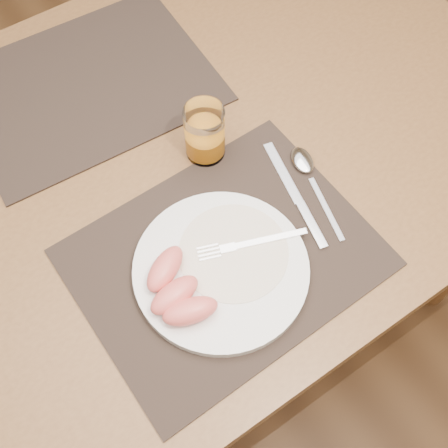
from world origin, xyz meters
TOP-DOWN VIEW (x-y plane):
  - ground at (0.00, 0.00)m, footprint 5.00×5.00m
  - table at (0.00, 0.00)m, footprint 1.40×0.90m
  - placemat_near at (-0.01, -0.22)m, footprint 0.46×0.36m
  - placemat_far at (-0.03, 0.22)m, footprint 0.47×0.37m
  - plate at (-0.03, -0.24)m, footprint 0.27×0.27m
  - plate_dressing at (-0.00, -0.23)m, footprint 0.17×0.17m
  - fork at (0.02, -0.23)m, footprint 0.17×0.08m
  - knife at (0.14, -0.21)m, footprint 0.06×0.22m
  - spoon at (0.19, -0.16)m, footprint 0.07×0.19m
  - juice_glass at (0.07, -0.03)m, footprint 0.07×0.07m
  - grapefruit_wedges at (-0.11, -0.24)m, footprint 0.10×0.14m

SIDE VIEW (x-z plane):
  - ground at x=0.00m, z-range 0.00..0.00m
  - table at x=0.00m, z-range 0.29..1.04m
  - placemat_near at x=-0.01m, z-range 0.75..0.75m
  - placemat_far at x=-0.03m, z-range 0.75..0.75m
  - knife at x=0.14m, z-range 0.75..0.76m
  - spoon at x=0.19m, z-range 0.75..0.77m
  - plate at x=-0.03m, z-range 0.75..0.77m
  - plate_dressing at x=0.00m, z-range 0.77..0.77m
  - fork at x=0.02m, z-range 0.77..0.77m
  - grapefruit_wedges at x=-0.11m, z-range 0.77..0.80m
  - juice_glass at x=0.07m, z-range 0.75..0.85m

